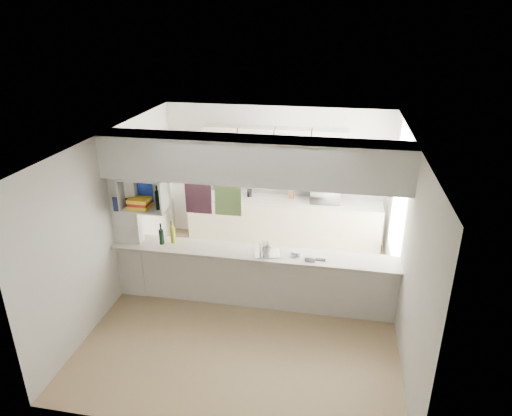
% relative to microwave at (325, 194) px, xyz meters
% --- Properties ---
extents(floor, '(4.80, 4.80, 0.00)m').
position_rel_microwave_xyz_m(floor, '(-0.94, -2.14, -1.07)').
color(floor, tan).
rests_on(floor, ground).
extents(ceiling, '(4.80, 4.80, 0.00)m').
position_rel_microwave_xyz_m(ceiling, '(-0.94, -2.14, 1.53)').
color(ceiling, white).
rests_on(ceiling, wall_back).
extents(wall_back, '(4.20, 0.00, 4.20)m').
position_rel_microwave_xyz_m(wall_back, '(-0.94, 0.26, 0.23)').
color(wall_back, silver).
rests_on(wall_back, floor).
extents(wall_left, '(0.00, 4.80, 4.80)m').
position_rel_microwave_xyz_m(wall_left, '(-3.04, -2.14, 0.23)').
color(wall_left, silver).
rests_on(wall_left, floor).
extents(wall_right, '(0.00, 4.80, 4.80)m').
position_rel_microwave_xyz_m(wall_right, '(1.16, -2.14, 0.23)').
color(wall_right, silver).
rests_on(wall_right, floor).
extents(servery_partition, '(4.20, 0.50, 2.60)m').
position_rel_microwave_xyz_m(servery_partition, '(-1.12, -2.14, 0.59)').
color(servery_partition, silver).
rests_on(servery_partition, floor).
extents(cubby_shelf, '(0.65, 0.35, 0.50)m').
position_rel_microwave_xyz_m(cubby_shelf, '(-2.51, -2.21, 0.64)').
color(cubby_shelf, white).
rests_on(cubby_shelf, bulkhead).
extents(kitchen_run, '(3.60, 0.63, 2.24)m').
position_rel_microwave_xyz_m(kitchen_run, '(-0.78, -0.00, -0.24)').
color(kitchen_run, beige).
rests_on(kitchen_run, floor).
extents(microwave, '(0.56, 0.40, 0.30)m').
position_rel_microwave_xyz_m(microwave, '(0.00, 0.00, 0.00)').
color(microwave, white).
rests_on(microwave, bench_top).
extents(bowl, '(0.25, 0.25, 0.06)m').
position_rel_microwave_xyz_m(bowl, '(-0.04, -0.03, 0.18)').
color(bowl, '#0D2597').
rests_on(bowl, microwave).
extents(dish_rack, '(0.44, 0.37, 0.21)m').
position_rel_microwave_xyz_m(dish_rack, '(-0.73, -2.17, -0.07)').
color(dish_rack, silver).
rests_on(dish_rack, breakfast_bar).
extents(cup, '(0.18, 0.18, 0.11)m').
position_rel_microwave_xyz_m(cup, '(-0.72, -2.21, -0.08)').
color(cup, white).
rests_on(cup, dish_rack).
extents(wine_bottles, '(0.22, 0.15, 0.35)m').
position_rel_microwave_xyz_m(wine_bottles, '(-2.25, -2.11, -0.02)').
color(wine_bottles, black).
rests_on(wine_bottles, breakfast_bar).
extents(plastic_tubs, '(0.49, 0.23, 0.07)m').
position_rel_microwave_xyz_m(plastic_tubs, '(-0.22, -2.18, -0.12)').
color(plastic_tubs, silver).
rests_on(plastic_tubs, breakfast_bar).
extents(utensil_jar, '(0.10, 0.10, 0.14)m').
position_rel_microwave_xyz_m(utensil_jar, '(-1.41, 0.01, -0.08)').
color(utensil_jar, black).
rests_on(utensil_jar, bench_top).
extents(knife_block, '(0.11, 0.09, 0.18)m').
position_rel_microwave_xyz_m(knife_block, '(-0.62, 0.04, -0.06)').
color(knife_block, brown).
rests_on(knife_block, bench_top).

